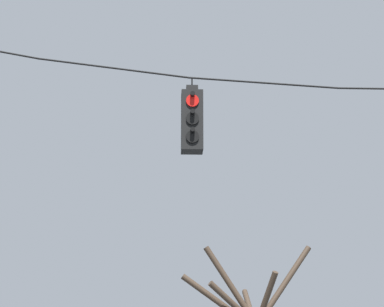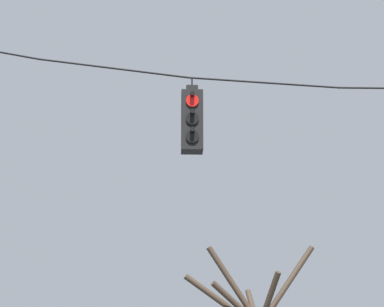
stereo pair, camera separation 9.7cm
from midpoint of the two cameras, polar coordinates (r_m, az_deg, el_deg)
The scene contains 1 object.
traffic_light_over_intersection at distance 11.78m, azimuth 0.24°, elevation 2.51°, with size 0.34×0.46×1.23m.
Camera 2 is at (-3.91, -11.51, 1.99)m, focal length 70.00 mm.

